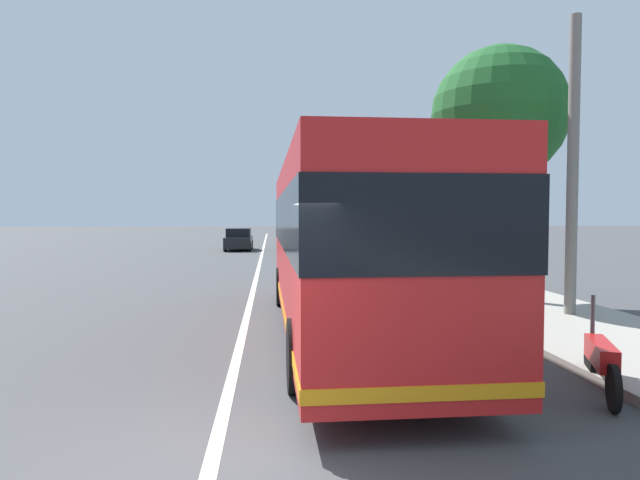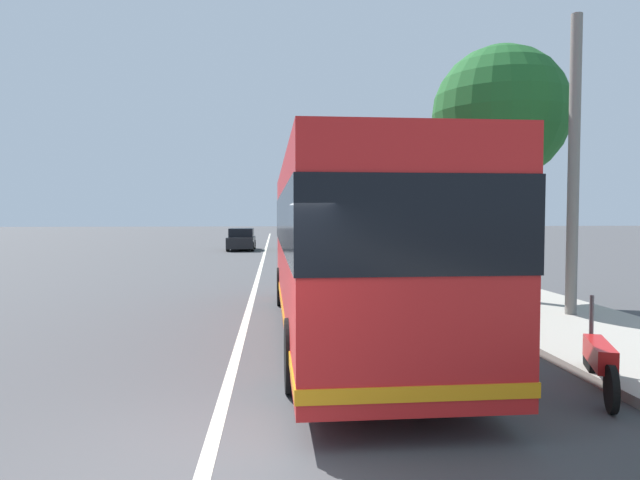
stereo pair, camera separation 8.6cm
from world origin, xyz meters
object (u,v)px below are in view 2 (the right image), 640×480
Objects in this scene: car_ahead_same_lane at (306,239)px; roadside_tree_mid_block at (500,115)px; roadside_tree_far_block at (365,182)px; motorcycle_mid_row at (599,360)px; coach_bus at (344,240)px; car_oncoming at (241,240)px; utility_pole at (574,169)px.

car_ahead_same_lane is 0.64× the size of roadside_tree_mid_block.
roadside_tree_mid_block is 21.68m from roadside_tree_far_block.
motorcycle_mid_row is 0.29× the size of roadside_tree_far_block.
coach_bus is 5.12m from motorcycle_mid_row.
car_ahead_same_lane is at bearing 71.74° from roadside_tree_far_block.
roadside_tree_far_block is (28.93, -1.68, 4.13)m from motorcycle_mid_row.
motorcycle_mid_row is at bearing -144.02° from coach_bus.
coach_bus is 26.67m from car_oncoming.
utility_pole reaches higher than motorcycle_mid_row.
coach_bus is 2.55× the size of car_ahead_same_lane.
motorcycle_mid_row is 0.49× the size of car_oncoming.
motorcycle_mid_row is 0.28× the size of roadside_tree_mid_block.
roadside_tree_far_block reaches higher than motorcycle_mid_row.
roadside_tree_far_block is at bearing -111.85° from car_ahead_same_lane.
car_ahead_same_lane reaches higher than motorcycle_mid_row.
coach_bus is 1.62× the size of roadside_tree_mid_block.
coach_bus is at bearing 8.24° from car_oncoming.
car_oncoming is 0.60× the size of roadside_tree_far_block.
roadside_tree_far_block reaches higher than car_oncoming.
coach_bus is at bearing 58.28° from motorcycle_mid_row.
coach_bus is 5.78× the size of motorcycle_mid_row.
coach_bus is 26.30m from car_ahead_same_lane.
motorcycle_mid_row is 0.44× the size of car_ahead_same_lane.
motorcycle_mid_row is at bearing 154.11° from utility_pole.
roadside_tree_mid_block is at bearing -54.84° from coach_bus.
car_oncoming is at bearing 19.70° from roadside_tree_mid_block.
car_oncoming is 9.24m from roadside_tree_far_block.
car_oncoming is (26.39, 3.67, -1.18)m from coach_bus.
car_oncoming is 0.58× the size of utility_pole.
car_ahead_same_lane is 5.61m from roadside_tree_far_block.
roadside_tree_mid_block is at bearing 8.72° from motorcycle_mid_row.
roadside_tree_mid_block is (-23.08, -8.26, 4.33)m from car_oncoming.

